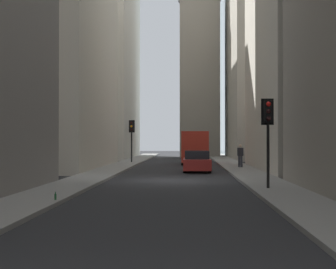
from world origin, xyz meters
TOP-DOWN VIEW (x-y plane):
  - ground_plane at (0.00, 0.00)m, footprint 135.00×135.00m
  - sidewalk_right at (0.00, 4.50)m, footprint 90.00×2.20m
  - sidewalk_left at (0.00, -4.50)m, footprint 90.00×2.20m
  - building_left_far at (28.94, -10.60)m, footprint 14.06×10.00m
  - building_left_midfar at (8.03, -10.59)m, footprint 14.86×10.50m
  - building_right_far at (31.64, 10.60)m, footprint 16.55×10.00m
  - church_spire at (35.68, -2.29)m, footprint 5.35×5.35m
  - delivery_truck at (17.41, -1.40)m, footprint 6.46×2.25m
  - sedan_red at (6.99, -1.40)m, footprint 4.30×1.78m
  - traffic_light_foreground at (-5.31, -4.11)m, footprint 0.43×0.52m
  - traffic_light_midblock at (17.79, 4.20)m, footprint 0.43×0.52m
  - pedestrian at (10.48, -4.66)m, footprint 0.26×0.44m
  - discarded_bottle at (-9.62, 3.60)m, footprint 0.07×0.07m

SIDE VIEW (x-z plane):
  - ground_plane at x=0.00m, z-range 0.00..0.00m
  - sidewalk_right at x=0.00m, z-range 0.00..0.14m
  - sidewalk_left at x=0.00m, z-range 0.00..0.14m
  - discarded_bottle at x=-9.62m, z-range 0.11..0.38m
  - sedan_red at x=6.99m, z-range -0.04..1.37m
  - pedestrian at x=10.48m, z-range 0.21..1.88m
  - delivery_truck at x=17.41m, z-range 0.04..2.88m
  - traffic_light_foreground at x=-5.31m, z-range 1.01..4.72m
  - traffic_light_midblock at x=17.79m, z-range 1.02..4.77m
  - building_left_midfar at x=8.03m, z-range 0.01..19.26m
  - building_right_far at x=31.64m, z-range 0.00..21.67m
  - building_left_far at x=28.94m, z-range 0.00..25.93m
  - church_spire at x=35.68m, z-range 0.74..32.95m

